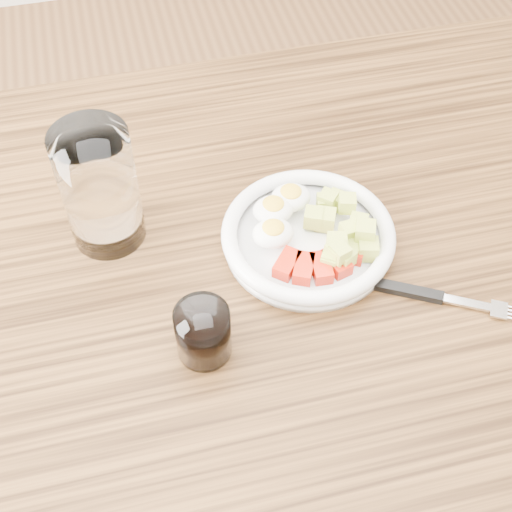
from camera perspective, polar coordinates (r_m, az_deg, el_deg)
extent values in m
plane|color=brown|center=(1.57, 0.47, -18.82)|extent=(4.00, 4.00, 0.00)
cube|color=brown|center=(0.90, 0.77, -2.35)|extent=(1.50, 0.90, 0.04)
cylinder|color=white|center=(0.91, 4.15, 1.15)|extent=(0.21, 0.21, 0.01)
torus|color=white|center=(0.90, 4.20, 1.81)|extent=(0.22, 0.22, 0.02)
cube|color=red|center=(0.87, 2.50, -0.64)|extent=(0.04, 0.05, 0.02)
cube|color=red|center=(0.87, 3.84, -1.01)|extent=(0.04, 0.05, 0.02)
cube|color=red|center=(0.87, 5.23, -0.95)|extent=(0.02, 0.04, 0.02)
cube|color=red|center=(0.88, 6.46, -0.49)|extent=(0.03, 0.05, 0.02)
cube|color=red|center=(0.89, 7.32, 0.30)|extent=(0.05, 0.04, 0.02)
ellipsoid|color=white|center=(0.91, 1.38, 3.72)|extent=(0.05, 0.04, 0.03)
ellipsoid|color=yellow|center=(0.90, 1.40, 4.21)|extent=(0.03, 0.03, 0.01)
ellipsoid|color=white|center=(0.93, 2.79, 4.68)|extent=(0.05, 0.04, 0.03)
ellipsoid|color=yellow|center=(0.92, 2.81, 5.18)|extent=(0.03, 0.03, 0.01)
ellipsoid|color=white|center=(0.88, 1.38, 1.81)|extent=(0.05, 0.04, 0.03)
ellipsoid|color=yellow|center=(0.88, 1.39, 2.30)|extent=(0.03, 0.03, 0.01)
cube|color=#CDD250|center=(0.87, 6.39, -0.27)|extent=(0.03, 0.03, 0.02)
cube|color=#CDD250|center=(0.87, 6.48, 0.89)|extent=(0.03, 0.03, 0.02)
cube|color=#CDD250|center=(0.87, 6.00, -0.17)|extent=(0.03, 0.03, 0.02)
cube|color=#CDD250|center=(0.91, 5.58, 2.93)|extent=(0.03, 0.03, 0.02)
cube|color=#CDD250|center=(0.89, 8.95, 0.56)|extent=(0.03, 0.03, 0.02)
cube|color=#CDD250|center=(0.93, 5.78, 4.51)|extent=(0.03, 0.03, 0.02)
cube|color=#CDD250|center=(0.91, 4.61, 3.07)|extent=(0.03, 0.03, 0.02)
cube|color=#CDD250|center=(0.94, 6.42, 4.45)|extent=(0.03, 0.03, 0.02)
cube|color=#CDD250|center=(0.89, 7.92, 0.47)|extent=(0.03, 0.03, 0.02)
cube|color=#CDD250|center=(0.86, 6.78, 0.24)|extent=(0.03, 0.03, 0.02)
cube|color=#CDD250|center=(0.87, 6.46, 0.28)|extent=(0.03, 0.03, 0.02)
cube|color=#CDD250|center=(0.87, 5.93, -0.39)|extent=(0.03, 0.03, 0.02)
cube|color=#CDD250|center=(0.88, 8.72, 1.96)|extent=(0.03, 0.03, 0.02)
cube|color=#CDD250|center=(0.91, 8.16, 2.54)|extent=(0.03, 0.03, 0.02)
cube|color=#CDD250|center=(0.94, 5.53, 4.23)|extent=(0.02, 0.02, 0.02)
cube|color=#CDD250|center=(0.87, 7.12, -0.14)|extent=(0.03, 0.03, 0.02)
cube|color=#CDD250|center=(0.91, 7.31, 4.20)|extent=(0.03, 0.03, 0.02)
cube|color=#CDD250|center=(0.91, 8.29, 2.33)|extent=(0.03, 0.03, 0.02)
cube|color=#CDD250|center=(0.89, 7.50, 1.94)|extent=(0.02, 0.02, 0.02)
cube|color=black|center=(0.88, 11.45, -2.61)|extent=(0.10, 0.06, 0.01)
cube|color=silver|center=(0.89, 16.66, -3.67)|extent=(0.06, 0.04, 0.00)
cube|color=silver|center=(0.90, 18.86, -4.10)|extent=(0.03, 0.03, 0.00)
cylinder|color=white|center=(0.89, -12.41, 5.33)|extent=(0.09, 0.09, 0.17)
cylinder|color=white|center=(0.80, -4.25, -6.11)|extent=(0.06, 0.06, 0.07)
cylinder|color=black|center=(0.80, -4.24, -6.18)|extent=(0.06, 0.06, 0.06)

